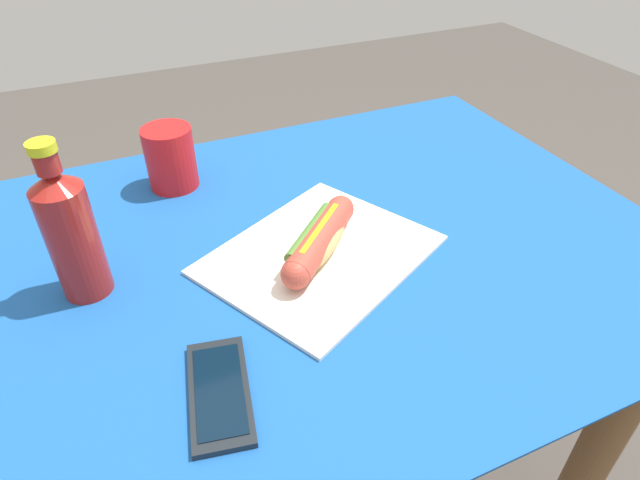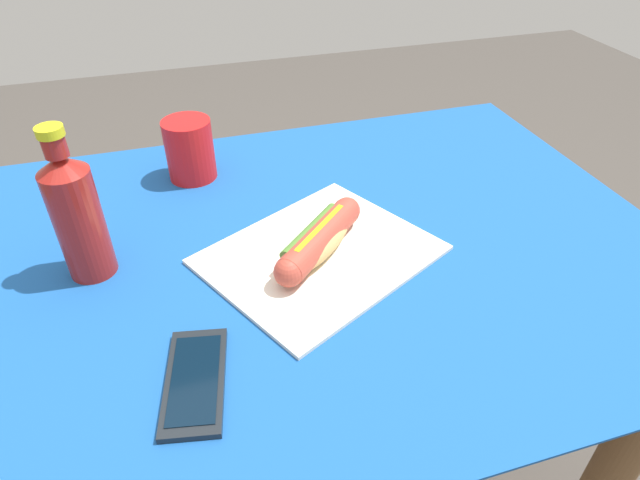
# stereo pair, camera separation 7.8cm
# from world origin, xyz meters

# --- Properties ---
(dining_table) EXTENTS (1.14, 0.81, 0.72)m
(dining_table) POSITION_xyz_m (0.00, 0.00, 0.59)
(dining_table) COLOR brown
(dining_table) RESTS_ON ground
(paper_wrapper) EXTENTS (0.40, 0.37, 0.01)m
(paper_wrapper) POSITION_xyz_m (0.02, -0.03, 0.73)
(paper_wrapper) COLOR silver
(paper_wrapper) RESTS_ON dining_table
(hot_dog) EXTENTS (0.17, 0.16, 0.05)m
(hot_dog) POSITION_xyz_m (0.02, -0.03, 0.76)
(hot_dog) COLOR tan
(hot_dog) RESTS_ON paper_wrapper
(cell_phone) EXTENTS (0.09, 0.16, 0.01)m
(cell_phone) POSITION_xyz_m (-0.18, -0.21, 0.73)
(cell_phone) COLOR black
(cell_phone) RESTS_ON dining_table
(soda_bottle) EXTENTS (0.07, 0.07, 0.22)m
(soda_bottle) POSITION_xyz_m (-0.30, 0.03, 0.82)
(soda_bottle) COLOR maroon
(soda_bottle) RESTS_ON dining_table
(drinking_cup) EXTENTS (0.09, 0.09, 0.11)m
(drinking_cup) POSITION_xyz_m (-0.13, 0.26, 0.78)
(drinking_cup) COLOR red
(drinking_cup) RESTS_ON dining_table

